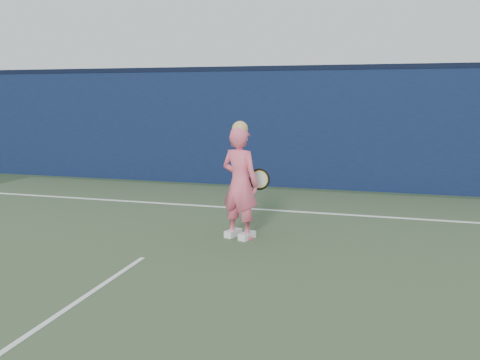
% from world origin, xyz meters
% --- Properties ---
extents(ground, '(80.00, 80.00, 0.00)m').
position_xyz_m(ground, '(0.00, 0.00, 0.00)').
color(ground, '#33472C').
rests_on(ground, ground).
extents(backstop_wall, '(24.00, 0.40, 2.50)m').
position_xyz_m(backstop_wall, '(0.00, 6.50, 1.25)').
color(backstop_wall, '#0C1636').
rests_on(backstop_wall, ground).
extents(wall_cap, '(24.00, 0.42, 0.10)m').
position_xyz_m(wall_cap, '(0.00, 6.50, 2.55)').
color(wall_cap, black).
rests_on(wall_cap, backstop_wall).
extents(player, '(0.66, 0.54, 1.64)m').
position_xyz_m(player, '(0.90, 2.20, 0.79)').
color(player, '#FA617C').
rests_on(player, ground).
extents(racket, '(0.57, 0.21, 0.32)m').
position_xyz_m(racket, '(1.05, 2.62, 0.77)').
color(racket, black).
rests_on(racket, ground).
extents(court_lines, '(11.00, 12.04, 0.01)m').
position_xyz_m(court_lines, '(0.00, -0.33, 0.01)').
color(court_lines, white).
rests_on(court_lines, court_surface).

